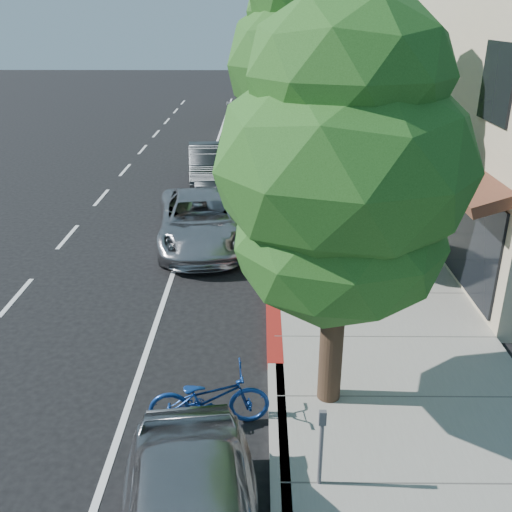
{
  "coord_description": "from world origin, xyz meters",
  "views": [
    {
      "loc": [
        -0.3,
        -10.21,
        6.35
      ],
      "look_at": [
        -0.39,
        1.42,
        1.35
      ],
      "focal_mm": 40.0,
      "sensor_mm": 36.0,
      "label": 1
    }
  ],
  "objects_px": {
    "dark_suv_far": "(257,119)",
    "white_pickup": "(247,123)",
    "street_tree_5": "(280,38)",
    "pedestrian": "(337,167)",
    "street_tree_2": "(296,71)",
    "street_tree_1": "(311,69)",
    "cyclist": "(282,244)",
    "dark_sedan": "(212,167)",
    "street_tree_3": "(289,50)",
    "street_tree_4": "(284,39)",
    "silver_suv": "(201,220)",
    "bicycle": "(209,398)",
    "street_tree_0": "(342,170)"
  },
  "relations": [
    {
      "from": "dark_suv_far",
      "to": "white_pickup",
      "type": "bearing_deg",
      "value": -127.94
    },
    {
      "from": "street_tree_5",
      "to": "pedestrian",
      "type": "relative_size",
      "value": 4.43
    },
    {
      "from": "street_tree_2",
      "to": "white_pickup",
      "type": "relative_size",
      "value": 1.31
    },
    {
      "from": "street_tree_1",
      "to": "cyclist",
      "type": "height_order",
      "value": "street_tree_1"
    },
    {
      "from": "street_tree_2",
      "to": "dark_sedan",
      "type": "height_order",
      "value": "street_tree_2"
    },
    {
      "from": "street_tree_1",
      "to": "cyclist",
      "type": "relative_size",
      "value": 4.02
    },
    {
      "from": "street_tree_5",
      "to": "white_pickup",
      "type": "distance_m",
      "value": 8.3
    },
    {
      "from": "street_tree_2",
      "to": "cyclist",
      "type": "relative_size",
      "value": 3.63
    },
    {
      "from": "dark_sedan",
      "to": "pedestrian",
      "type": "bearing_deg",
      "value": -17.46
    },
    {
      "from": "white_pickup",
      "to": "street_tree_3",
      "type": "bearing_deg",
      "value": -74.84
    },
    {
      "from": "street_tree_4",
      "to": "cyclist",
      "type": "xyz_separation_m",
      "value": [
        -0.65,
        -19.0,
        -4.0
      ]
    },
    {
      "from": "silver_suv",
      "to": "white_pickup",
      "type": "xyz_separation_m",
      "value": [
        1.0,
        15.5,
        0.07
      ]
    },
    {
      "from": "cyclist",
      "to": "dark_sedan",
      "type": "xyz_separation_m",
      "value": [
        -2.45,
        8.46,
        -0.19
      ]
    },
    {
      "from": "dark_sedan",
      "to": "dark_suv_far",
      "type": "bearing_deg",
      "value": 74.01
    },
    {
      "from": "street_tree_1",
      "to": "pedestrian",
      "type": "height_order",
      "value": "street_tree_1"
    },
    {
      "from": "bicycle",
      "to": "white_pickup",
      "type": "xyz_separation_m",
      "value": [
        0.08,
        23.55,
        0.28
      ]
    },
    {
      "from": "street_tree_1",
      "to": "dark_sedan",
      "type": "height_order",
      "value": "street_tree_1"
    },
    {
      "from": "pedestrian",
      "to": "cyclist",
      "type": "bearing_deg",
      "value": 30.27
    },
    {
      "from": "street_tree_3",
      "to": "white_pickup",
      "type": "relative_size",
      "value": 1.43
    },
    {
      "from": "street_tree_2",
      "to": "bicycle",
      "type": "height_order",
      "value": "street_tree_2"
    },
    {
      "from": "street_tree_2",
      "to": "bicycle",
      "type": "xyz_separation_m",
      "value": [
        -2.03,
        -12.55,
        -3.97
      ]
    },
    {
      "from": "street_tree_0",
      "to": "bicycle",
      "type": "height_order",
      "value": "street_tree_0"
    },
    {
      "from": "cyclist",
      "to": "pedestrian",
      "type": "height_order",
      "value": "cyclist"
    },
    {
      "from": "street_tree_4",
      "to": "bicycle",
      "type": "xyz_separation_m",
      "value": [
        -2.03,
        -24.55,
        -4.47
      ]
    },
    {
      "from": "bicycle",
      "to": "dark_sedan",
      "type": "relative_size",
      "value": 0.41
    },
    {
      "from": "dark_suv_far",
      "to": "cyclist",
      "type": "bearing_deg",
      "value": -88.33
    },
    {
      "from": "street_tree_1",
      "to": "silver_suv",
      "type": "distance_m",
      "value": 5.48
    },
    {
      "from": "bicycle",
      "to": "street_tree_0",
      "type": "bearing_deg",
      "value": -81.52
    },
    {
      "from": "dark_sedan",
      "to": "cyclist",
      "type": "bearing_deg",
      "value": -80.46
    },
    {
      "from": "street_tree_2",
      "to": "silver_suv",
      "type": "bearing_deg",
      "value": -123.27
    },
    {
      "from": "street_tree_0",
      "to": "street_tree_1",
      "type": "bearing_deg",
      "value": 90.0
    },
    {
      "from": "silver_suv",
      "to": "white_pickup",
      "type": "relative_size",
      "value": 0.95
    },
    {
      "from": "street_tree_1",
      "to": "street_tree_5",
      "type": "distance_m",
      "value": 24.0
    },
    {
      "from": "street_tree_0",
      "to": "bicycle",
      "type": "xyz_separation_m",
      "value": [
        -2.03,
        -0.55,
        -3.68
      ]
    },
    {
      "from": "street_tree_2",
      "to": "bicycle",
      "type": "bearing_deg",
      "value": -99.2
    },
    {
      "from": "street_tree_2",
      "to": "pedestrian",
      "type": "distance_m",
      "value": 3.86
    },
    {
      "from": "street_tree_2",
      "to": "street_tree_5",
      "type": "bearing_deg",
      "value": 90.0
    },
    {
      "from": "cyclist",
      "to": "white_pickup",
      "type": "relative_size",
      "value": 0.36
    },
    {
      "from": "white_pickup",
      "to": "dark_suv_far",
      "type": "distance_m",
      "value": 0.92
    },
    {
      "from": "cyclist",
      "to": "dark_suv_far",
      "type": "distance_m",
      "value": 18.74
    },
    {
      "from": "silver_suv",
      "to": "dark_suv_far",
      "type": "bearing_deg",
      "value": 77.1
    },
    {
      "from": "street_tree_0",
      "to": "street_tree_5",
      "type": "xyz_separation_m",
      "value": [
        -0.0,
        30.0,
        0.61
      ]
    },
    {
      "from": "dark_sedan",
      "to": "pedestrian",
      "type": "xyz_separation_m",
      "value": [
        4.75,
        -0.91,
        0.24
      ]
    },
    {
      "from": "street_tree_2",
      "to": "dark_sedan",
      "type": "distance_m",
      "value": 5.03
    },
    {
      "from": "bicycle",
      "to": "pedestrian",
      "type": "xyz_separation_m",
      "value": [
        3.68,
        13.1,
        0.52
      ]
    },
    {
      "from": "dark_suv_far",
      "to": "street_tree_3",
      "type": "bearing_deg",
      "value": -76.88
    },
    {
      "from": "street_tree_2",
      "to": "bicycle",
      "type": "relative_size",
      "value": 3.62
    },
    {
      "from": "street_tree_0",
      "to": "white_pickup",
      "type": "distance_m",
      "value": 23.33
    },
    {
      "from": "street_tree_0",
      "to": "street_tree_3",
      "type": "bearing_deg",
      "value": 90.0
    },
    {
      "from": "street_tree_2",
      "to": "dark_suv_far",
      "type": "bearing_deg",
      "value": 96.81
    }
  ]
}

